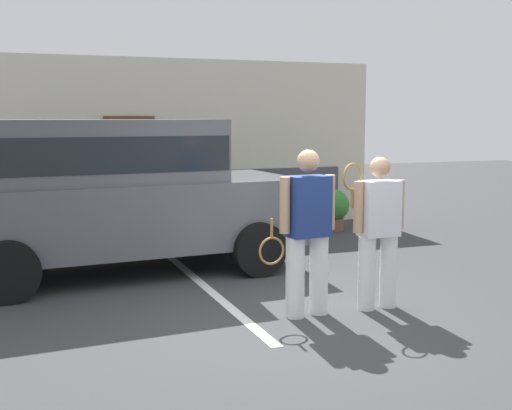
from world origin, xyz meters
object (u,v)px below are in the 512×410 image
object	(u,v)px
tennis_player_woman	(378,230)
potted_plant_by_porch	(286,204)
parked_suv	(115,188)
potted_plant_secondary	(334,208)
tennis_player_man	(307,231)

from	to	relation	value
tennis_player_woman	potted_plant_by_porch	world-z (taller)	tennis_player_woman
parked_suv	tennis_player_woman	size ratio (longest dim) A/B	2.84
parked_suv	potted_plant_secondary	world-z (taller)	parked_suv
tennis_player_woman	potted_plant_by_porch	size ratio (longest dim) A/B	1.85
potted_plant_by_porch	tennis_player_man	bearing A→B (deg)	-110.85
potted_plant_by_porch	tennis_player_woman	bearing A→B (deg)	-101.90
parked_suv	potted_plant_by_porch	world-z (taller)	parked_suv
parked_suv	tennis_player_man	size ratio (longest dim) A/B	2.69
parked_suv	potted_plant_secondary	distance (m)	4.80
parked_suv	tennis_player_woman	world-z (taller)	parked_suv
potted_plant_by_porch	parked_suv	bearing A→B (deg)	-146.50
tennis_player_woman	potted_plant_secondary	xyz separation A→B (m)	(1.89, 4.70, -0.45)
parked_suv	tennis_player_man	world-z (taller)	parked_suv
tennis_player_man	potted_plant_secondary	bearing A→B (deg)	-126.58
potted_plant_secondary	tennis_player_woman	bearing A→B (deg)	-111.92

